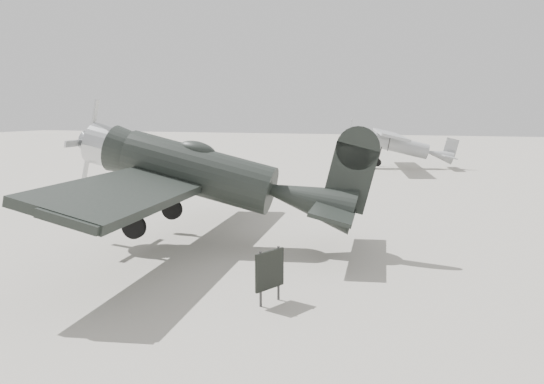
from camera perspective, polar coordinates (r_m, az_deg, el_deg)
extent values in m
plane|color=#ACA799|center=(17.00, 3.01, -5.64)|extent=(160.00, 160.00, 0.00)
cylinder|color=black|center=(16.66, -7.79, 2.00)|extent=(4.82, 1.98, 1.49)
cone|color=black|center=(15.82, 4.30, 1.89)|extent=(2.90, 1.67, 1.39)
cylinder|color=#B2B5B7|center=(18.02, -17.58, 2.17)|extent=(1.09, 1.42, 1.32)
cone|color=#B2B5B7|center=(18.35, -19.32, 2.20)|extent=(0.43, 0.63, 0.60)
cube|color=#B2B5B7|center=(18.31, -19.12, 2.20)|extent=(0.08, 0.20, 2.77)
ellipsoid|color=black|center=(16.67, -8.53, 4.27)|extent=(1.24, 0.85, 0.49)
cube|color=black|center=(16.98, -10.14, 0.79)|extent=(3.58, 12.96, 0.23)
cube|color=black|center=(15.72, 7.39, 2.00)|extent=(1.64, 4.58, 0.11)
cube|color=black|center=(15.63, 8.04, 5.28)|extent=(1.28, 0.24, 1.92)
cylinder|color=black|center=(16.12, -13.33, -5.01)|extent=(0.74, 0.25, 0.73)
cylinder|color=black|center=(18.70, -9.57, -3.01)|extent=(0.74, 0.25, 0.73)
cylinder|color=#333333|center=(15.97, -13.42, -2.52)|extent=(0.13, 0.13, 1.49)
cylinder|color=#333333|center=(18.57, -9.63, -0.85)|extent=(0.13, 0.13, 1.49)
cylinder|color=black|center=(15.77, 8.32, 0.12)|extent=(0.24, 0.11, 0.23)
cylinder|color=#9EA1A3|center=(40.39, 12.84, 5.09)|extent=(5.34, 2.01, 1.11)
cone|color=#9EA1A3|center=(40.84, 17.78, 4.93)|extent=(1.96, 1.31, 1.01)
cone|color=#9EA1A3|center=(40.25, 8.69, 5.20)|extent=(0.78, 1.14, 1.05)
cube|color=#9EA1A3|center=(40.25, 8.12, 5.21)|extent=(0.07, 0.15, 2.21)
cube|color=#9EA1A3|center=(40.33, 12.30, 5.99)|extent=(3.82, 11.22, 0.18)
cube|color=#9EA1A3|center=(40.93, 18.48, 4.98)|extent=(1.49, 3.52, 0.08)
cube|color=#9EA1A3|center=(40.91, 18.67, 5.88)|extent=(0.90, 0.24, 1.31)
cylinder|color=black|center=(39.35, 11.73, 2.81)|extent=(0.58, 0.24, 0.56)
cylinder|color=black|center=(41.55, 11.54, 3.12)|extent=(0.58, 0.24, 0.56)
cylinder|color=#333333|center=(39.30, 11.76, 3.64)|extent=(0.10, 0.10, 1.21)
cylinder|color=#333333|center=(41.50, 11.56, 3.90)|extent=(0.10, 0.10, 1.21)
cylinder|color=black|center=(40.98, 18.74, 4.48)|extent=(0.19, 0.10, 0.18)
cylinder|color=#333333|center=(11.58, -1.23, -9.35)|extent=(0.08, 0.08, 1.24)
cylinder|color=#333333|center=(11.98, 0.70, -8.73)|extent=(0.08, 0.08, 1.24)
cube|color=black|center=(11.74, -0.25, -8.37)|extent=(0.41, 0.80, 0.86)
cube|color=beige|center=(11.74, -0.37, -8.11)|extent=(0.29, 0.61, 0.17)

